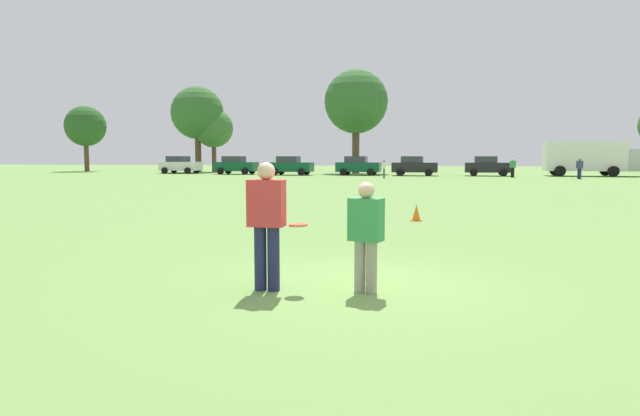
# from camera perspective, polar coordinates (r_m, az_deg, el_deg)

# --- Properties ---
(ground_plane) EXTENTS (184.81, 184.81, 0.00)m
(ground_plane) POSITION_cam_1_polar(r_m,az_deg,el_deg) (8.31, 3.82, -7.88)
(ground_plane) COLOR #6B9347
(player_thrower) EXTENTS (0.51, 0.30, 1.82)m
(player_thrower) POSITION_cam_1_polar(r_m,az_deg,el_deg) (7.79, -5.55, -1.10)
(player_thrower) COLOR #1E234C
(player_thrower) RESTS_ON ground
(player_defender) EXTENTS (0.51, 0.39, 1.55)m
(player_defender) POSITION_cam_1_polar(r_m,az_deg,el_deg) (7.68, 4.77, -2.40)
(player_defender) COLOR gray
(player_defender) RESTS_ON ground
(frisbee) EXTENTS (0.27, 0.27, 0.03)m
(frisbee) POSITION_cam_1_polar(r_m,az_deg,el_deg) (7.83, -2.27, -1.77)
(frisbee) COLOR #E54C33
(traffic_cone) EXTENTS (0.32, 0.32, 0.48)m
(traffic_cone) POSITION_cam_1_polar(r_m,az_deg,el_deg) (16.40, 9.94, -0.51)
(traffic_cone) COLOR #D8590C
(traffic_cone) RESTS_ON ground
(parked_car_near_left) EXTENTS (4.29, 2.40, 1.82)m
(parked_car_near_left) POSITION_cam_1_polar(r_m,az_deg,el_deg) (59.84, -14.28, 4.36)
(parked_car_near_left) COLOR silver
(parked_car_near_left) RESTS_ON ground
(parked_car_mid_left) EXTENTS (4.29, 2.40, 1.82)m
(parked_car_mid_left) POSITION_cam_1_polar(r_m,az_deg,el_deg) (56.43, -8.71, 4.41)
(parked_car_mid_left) COLOR #0C4C2D
(parked_car_mid_left) RESTS_ON ground
(parked_car_center) EXTENTS (4.29, 2.40, 1.82)m
(parked_car_center) POSITION_cam_1_polar(r_m,az_deg,el_deg) (53.49, -3.08, 4.41)
(parked_car_center) COLOR #0C4C2D
(parked_car_center) RESTS_ON ground
(parked_car_mid_right) EXTENTS (4.29, 2.40, 1.82)m
(parked_car_mid_right) POSITION_cam_1_polar(r_m,az_deg,el_deg) (53.14, 3.95, 4.40)
(parked_car_mid_right) COLOR #0C4C2D
(parked_car_mid_right) RESTS_ON ground
(parked_car_near_right) EXTENTS (4.29, 2.40, 1.82)m
(parked_car_near_right) POSITION_cam_1_polar(r_m,az_deg,el_deg) (52.55, 9.73, 4.32)
(parked_car_near_right) COLOR black
(parked_car_near_right) RESTS_ON ground
(parked_car_far_right) EXTENTS (4.29, 2.40, 1.82)m
(parked_car_far_right) POSITION_cam_1_polar(r_m,az_deg,el_deg) (53.52, 16.94, 4.18)
(parked_car_far_right) COLOR black
(parked_car_far_right) RESTS_ON ground
(box_truck) EXTENTS (8.62, 3.32, 3.18)m
(box_truck) POSITION_cam_1_polar(r_m,az_deg,el_deg) (56.51, 26.24, 4.75)
(box_truck) COLOR white
(box_truck) RESTS_ON ground
(bystander_sideline_watcher) EXTENTS (0.51, 0.50, 1.65)m
(bystander_sideline_watcher) POSITION_cam_1_polar(r_m,az_deg,el_deg) (50.52, 19.31, 4.06)
(bystander_sideline_watcher) COLOR black
(bystander_sideline_watcher) RESTS_ON ground
(bystander_far_jogger) EXTENTS (0.30, 0.45, 1.53)m
(bystander_far_jogger) POSITION_cam_1_polar(r_m,az_deg,el_deg) (46.69, 6.64, 4.15)
(bystander_far_jogger) COLOR #4C4C51
(bystander_far_jogger) RESTS_ON ground
(bystander_field_marshal) EXTENTS (0.49, 0.53, 1.69)m
(bystander_field_marshal) POSITION_cam_1_polar(r_m,az_deg,el_deg) (49.23, 25.27, 3.84)
(bystander_field_marshal) COLOR #1E234C
(bystander_field_marshal) RESTS_ON ground
(tree_west_oak) EXTENTS (4.78, 4.78, 7.76)m
(tree_west_oak) POSITION_cam_1_polar(r_m,az_deg,el_deg) (71.98, -23.10, 7.77)
(tree_west_oak) COLOR brown
(tree_west_oak) RESTS_ON ground
(tree_west_maple) EXTENTS (6.00, 6.00, 9.75)m
(tree_west_maple) POSITION_cam_1_polar(r_m,az_deg,el_deg) (65.43, -12.57, 9.55)
(tree_west_maple) COLOR brown
(tree_west_maple) RESTS_ON ground
(tree_center_elm) EXTENTS (4.48, 4.48, 7.27)m
(tree_center_elm) POSITION_cam_1_polar(r_m,az_deg,el_deg) (65.22, -10.95, 8.10)
(tree_center_elm) COLOR brown
(tree_center_elm) RESTS_ON ground
(tree_east_birch) EXTENTS (6.73, 6.73, 10.94)m
(tree_east_birch) POSITION_cam_1_polar(r_m,az_deg,el_deg) (59.52, 3.75, 10.88)
(tree_east_birch) COLOR brown
(tree_east_birch) RESTS_ON ground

